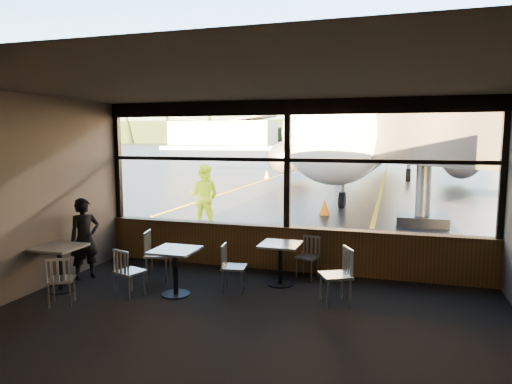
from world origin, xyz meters
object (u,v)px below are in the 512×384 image
at_px(chair_mid_s, 130,272).
at_px(cafe_table_mid, 176,272).
at_px(airliner, 373,95).
at_px(cone_wing, 267,174).
at_px(cafe_table_near, 280,264).
at_px(chair_near_n, 308,258).
at_px(passenger, 85,239).
at_px(ground_crew, 204,197).
at_px(chair_left_s, 61,280).
at_px(jet_bridge, 448,148).
at_px(chair_mid_w, 159,255).
at_px(cone_nose, 325,207).
at_px(chair_near_w, 234,268).
at_px(chair_near_e, 335,276).
at_px(cafe_table_left, 60,269).

bearing_deg(chair_mid_s, cafe_table_mid, 40.03).
xyz_separation_m(airliner, cone_wing, (-6.92, 0.05, -5.12)).
bearing_deg(airliner, cafe_table_near, -88.91).
bearing_deg(cone_wing, chair_near_n, -72.54).
relative_size(passenger, ground_crew, 0.81).
height_order(chair_near_n, passenger, passenger).
bearing_deg(cafe_table_near, chair_left_s, -147.56).
xyz_separation_m(jet_bridge, chair_mid_w, (-5.84, -6.82, -1.98)).
relative_size(chair_near_n, passenger, 0.52).
relative_size(chair_mid_s, cone_wing, 1.53).
xyz_separation_m(airliner, cafe_table_near, (-0.60, -21.92, -5.01)).
relative_size(jet_bridge, chair_mid_w, 11.68).
bearing_deg(cone_wing, chair_left_s, -82.61).
bearing_deg(jet_bridge, cone_nose, 156.62).
relative_size(chair_near_n, chair_mid_w, 0.86).
distance_m(cafe_table_mid, chair_near_w, 1.04).
bearing_deg(passenger, chair_left_s, -125.81).
height_order(chair_near_n, ground_crew, ground_crew).
height_order(cafe_table_mid, chair_left_s, chair_left_s).
bearing_deg(chair_near_e, chair_near_n, 1.66).
bearing_deg(chair_near_w, chair_mid_w, -105.29).
bearing_deg(cafe_table_near, chair_mid_s, -149.70).
height_order(chair_mid_w, chair_left_s, chair_mid_w).
height_order(chair_near_w, cone_nose, chair_near_w).
distance_m(chair_near_n, chair_mid_w, 2.90).
height_order(cone_nose, cone_wing, cone_nose).
distance_m(chair_near_w, chair_mid_s, 1.81).
relative_size(jet_bridge, cone_nose, 19.72).
relative_size(chair_near_n, cone_wing, 1.45).
distance_m(jet_bridge, cafe_table_mid, 9.34).
xyz_separation_m(airliner, jet_bridge, (2.90, -15.45, -2.95)).
bearing_deg(cafe_table_left, chair_mid_s, 4.29).
distance_m(chair_near_e, chair_left_s, 4.51).
bearing_deg(passenger, cafe_table_mid, -67.18).
xyz_separation_m(ground_crew, cone_nose, (3.15, 3.55, -0.70)).
bearing_deg(cone_nose, chair_near_n, -84.23).
height_order(cafe_table_left, chair_near_e, chair_near_e).
height_order(cafe_table_left, passenger, passenger).
xyz_separation_m(chair_near_e, ground_crew, (-4.61, 5.31, 0.50)).
bearing_deg(jet_bridge, chair_near_n, -117.63).
bearing_deg(cafe_table_mid, ground_crew, 108.44).
height_order(airliner, chair_mid_s, airliner).
xyz_separation_m(chair_near_e, cone_nose, (-1.46, 8.86, -0.20)).
xyz_separation_m(chair_near_w, chair_near_n, (1.12, 1.13, -0.02)).
height_order(cafe_table_left, chair_near_w, chair_near_w).
bearing_deg(cone_nose, cone_wing, 113.33).
xyz_separation_m(airliner, chair_near_n, (-0.19, -21.35, -4.99)).
relative_size(chair_near_e, chair_mid_s, 1.11).
bearing_deg(cone_wing, ground_crew, -80.80).
bearing_deg(chair_near_n, cone_nose, -69.75).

